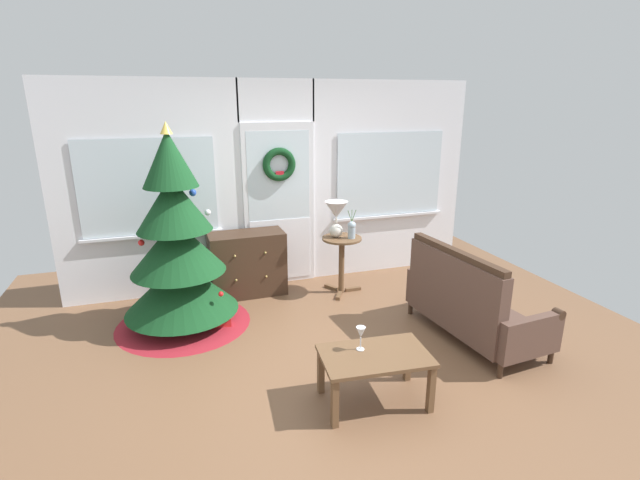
{
  "coord_description": "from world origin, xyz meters",
  "views": [
    {
      "loc": [
        -1.31,
        -3.58,
        2.32
      ],
      "look_at": [
        0.05,
        0.55,
        1.0
      ],
      "focal_mm": 26.22,
      "sensor_mm": 36.0,
      "label": 1
    }
  ],
  "objects": [
    {
      "name": "table_lamp",
      "position": [
        0.57,
        1.5,
        1.0
      ],
      "size": [
        0.28,
        0.28,
        0.44
      ],
      "color": "silver",
      "rests_on": "side_table"
    },
    {
      "name": "side_table",
      "position": [
        0.63,
        1.46,
        0.5
      ],
      "size": [
        0.5,
        0.48,
        0.71
      ],
      "color": "brown",
      "rests_on": "ground"
    },
    {
      "name": "gift_box",
      "position": [
        -0.9,
        0.99,
        0.09
      ],
      "size": [
        0.17,
        0.15,
        0.17
      ],
      "primitive_type": "cube",
      "color": "red",
      "rests_on": "ground"
    },
    {
      "name": "flower_vase",
      "position": [
        0.73,
        1.4,
        0.83
      ],
      "size": [
        0.11,
        0.1,
        0.35
      ],
      "color": "#99ADBC",
      "rests_on": "side_table"
    },
    {
      "name": "ground_plane",
      "position": [
        0.0,
        0.0,
        0.0
      ],
      "size": [
        6.76,
        6.76,
        0.0
      ],
      "primitive_type": "plane",
      "color": "brown"
    },
    {
      "name": "wine_glass",
      "position": [
        0.01,
        -0.58,
        0.57
      ],
      "size": [
        0.08,
        0.08,
        0.2
      ],
      "color": "silver",
      "rests_on": "coffee_table"
    },
    {
      "name": "dresser_cabinet",
      "position": [
        -0.48,
        1.79,
        0.39
      ],
      "size": [
        0.91,
        0.46,
        0.78
      ],
      "color": "#3D281C",
      "rests_on": "ground"
    },
    {
      "name": "coffee_table",
      "position": [
        0.1,
        -0.68,
        0.36
      ],
      "size": [
        0.88,
        0.59,
        0.43
      ],
      "color": "brown",
      "rests_on": "ground"
    },
    {
      "name": "settee_sofa",
      "position": [
        1.41,
        -0.02,
        0.38
      ],
      "size": [
        0.83,
        1.54,
        0.96
      ],
      "color": "#3D281C",
      "rests_on": "ground"
    },
    {
      "name": "back_wall_with_door",
      "position": [
        0.0,
        2.08,
        1.28
      ],
      "size": [
        5.2,
        0.19,
        2.55
      ],
      "color": "white",
      "rests_on": "ground"
    },
    {
      "name": "christmas_tree",
      "position": [
        -1.28,
        1.19,
        0.77
      ],
      "size": [
        1.41,
        1.41,
        2.12
      ],
      "color": "#4C331E",
      "rests_on": "ground"
    }
  ]
}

